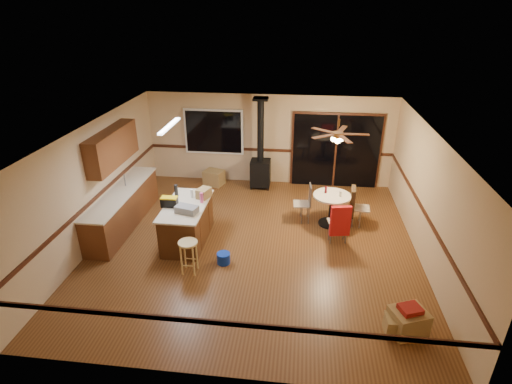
% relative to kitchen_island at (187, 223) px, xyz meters
% --- Properties ---
extents(floor, '(7.00, 7.00, 0.00)m').
position_rel_kitchen_island_xyz_m(floor, '(1.50, 0.00, -0.45)').
color(floor, brown).
rests_on(floor, ground).
extents(ceiling, '(7.00, 7.00, 0.00)m').
position_rel_kitchen_island_xyz_m(ceiling, '(1.50, 0.00, 2.15)').
color(ceiling, silver).
rests_on(ceiling, ground).
extents(wall_back, '(7.00, 0.00, 7.00)m').
position_rel_kitchen_island_xyz_m(wall_back, '(1.50, 3.50, 0.85)').
color(wall_back, tan).
rests_on(wall_back, ground).
extents(wall_front, '(7.00, 0.00, 7.00)m').
position_rel_kitchen_island_xyz_m(wall_front, '(1.50, -3.50, 0.85)').
color(wall_front, tan).
rests_on(wall_front, ground).
extents(wall_left, '(0.00, 7.00, 7.00)m').
position_rel_kitchen_island_xyz_m(wall_left, '(-2.00, 0.00, 0.85)').
color(wall_left, tan).
rests_on(wall_left, ground).
extents(wall_right, '(0.00, 7.00, 7.00)m').
position_rel_kitchen_island_xyz_m(wall_right, '(5.00, 0.00, 0.85)').
color(wall_right, tan).
rests_on(wall_right, ground).
extents(chair_rail, '(7.00, 7.00, 0.08)m').
position_rel_kitchen_island_xyz_m(chair_rail, '(1.50, 0.00, 0.55)').
color(chair_rail, '#3A1A0E').
rests_on(chair_rail, ground).
extents(window, '(1.72, 0.10, 1.32)m').
position_rel_kitchen_island_xyz_m(window, '(-0.10, 3.45, 1.05)').
color(window, black).
rests_on(window, ground).
extents(sliding_door, '(2.52, 0.10, 2.10)m').
position_rel_kitchen_island_xyz_m(sliding_door, '(3.40, 3.45, 0.60)').
color(sliding_door, black).
rests_on(sliding_door, ground).
extents(lower_cabinets, '(0.60, 3.00, 0.86)m').
position_rel_kitchen_island_xyz_m(lower_cabinets, '(-1.70, 0.50, -0.02)').
color(lower_cabinets, '#5F3118').
rests_on(lower_cabinets, ground).
extents(countertop, '(0.64, 3.04, 0.04)m').
position_rel_kitchen_island_xyz_m(countertop, '(-1.70, 0.50, 0.43)').
color(countertop, beige).
rests_on(countertop, lower_cabinets).
extents(upper_cabinets, '(0.35, 2.00, 0.80)m').
position_rel_kitchen_island_xyz_m(upper_cabinets, '(-1.83, 0.70, 1.45)').
color(upper_cabinets, '#5F3118').
rests_on(upper_cabinets, ground).
extents(kitchen_island, '(0.88, 1.68, 0.90)m').
position_rel_kitchen_island_xyz_m(kitchen_island, '(0.00, 0.00, 0.00)').
color(kitchen_island, '#482712').
rests_on(kitchen_island, ground).
extents(wood_stove, '(0.55, 0.50, 2.52)m').
position_rel_kitchen_island_xyz_m(wood_stove, '(1.30, 3.05, 0.28)').
color(wood_stove, black).
rests_on(wood_stove, ground).
extents(ceiling_fan, '(0.24, 0.24, 0.55)m').
position_rel_kitchen_island_xyz_m(ceiling_fan, '(3.21, 1.12, 1.76)').
color(ceiling_fan, brown).
rests_on(ceiling_fan, ceiling).
extents(fluorescent_strip, '(0.10, 1.20, 0.04)m').
position_rel_kitchen_island_xyz_m(fluorescent_strip, '(-0.30, 0.30, 2.11)').
color(fluorescent_strip, white).
rests_on(fluorescent_strip, ceiling).
extents(toolbox_grey, '(0.51, 0.36, 0.14)m').
position_rel_kitchen_island_xyz_m(toolbox_grey, '(0.12, -0.33, 0.52)').
color(toolbox_grey, slate).
rests_on(toolbox_grey, kitchen_island).
extents(toolbox_black, '(0.35, 0.19, 0.19)m').
position_rel_kitchen_island_xyz_m(toolbox_black, '(-0.32, -0.11, 0.54)').
color(toolbox_black, black).
rests_on(toolbox_black, kitchen_island).
extents(toolbox_yellow_lid, '(0.35, 0.19, 0.03)m').
position_rel_kitchen_island_xyz_m(toolbox_yellow_lid, '(-0.32, -0.11, 0.65)').
color(toolbox_yellow_lid, gold).
rests_on(toolbox_yellow_lid, toolbox_black).
extents(box_on_island, '(0.33, 0.38, 0.22)m').
position_rel_kitchen_island_xyz_m(box_on_island, '(0.31, 0.41, 0.55)').
color(box_on_island, olive).
rests_on(box_on_island, kitchen_island).
extents(bottle_dark, '(0.10, 0.10, 0.28)m').
position_rel_kitchen_island_xyz_m(bottle_dark, '(-0.32, 0.39, 0.59)').
color(bottle_dark, black).
rests_on(bottle_dark, kitchen_island).
extents(bottle_pink, '(0.08, 0.08, 0.23)m').
position_rel_kitchen_island_xyz_m(bottle_pink, '(0.32, 0.15, 0.56)').
color(bottle_pink, '#D84C8C').
rests_on(bottle_pink, kitchen_island).
extents(bottle_white, '(0.07, 0.07, 0.19)m').
position_rel_kitchen_island_xyz_m(bottle_white, '(0.04, 0.37, 0.54)').
color(bottle_white, white).
rests_on(bottle_white, kitchen_island).
extents(bar_stool, '(0.43, 0.43, 0.69)m').
position_rel_kitchen_island_xyz_m(bar_stool, '(0.34, -1.13, -0.11)').
color(bar_stool, '#D4B570').
rests_on(bar_stool, floor).
extents(blue_bucket, '(0.33, 0.33, 0.23)m').
position_rel_kitchen_island_xyz_m(blue_bucket, '(0.95, -0.76, -0.34)').
color(blue_bucket, '#0C2FB1').
rests_on(blue_bucket, floor).
extents(dining_table, '(0.89, 0.89, 0.78)m').
position_rel_kitchen_island_xyz_m(dining_table, '(3.21, 1.12, 0.08)').
color(dining_table, black).
rests_on(dining_table, ground).
extents(glass_red, '(0.07, 0.07, 0.16)m').
position_rel_kitchen_island_xyz_m(glass_red, '(3.06, 1.22, 0.41)').
color(glass_red, '#590C14').
rests_on(glass_red, dining_table).
extents(glass_cream, '(0.06, 0.06, 0.13)m').
position_rel_kitchen_island_xyz_m(glass_cream, '(3.39, 1.07, 0.39)').
color(glass_cream, beige).
rests_on(glass_cream, dining_table).
extents(chair_left, '(0.43, 0.43, 0.51)m').
position_rel_kitchen_island_xyz_m(chair_left, '(2.61, 1.23, 0.14)').
color(chair_left, tan).
rests_on(chair_left, ground).
extents(chair_near, '(0.50, 0.53, 0.70)m').
position_rel_kitchen_island_xyz_m(chair_near, '(3.34, 0.24, 0.14)').
color(chair_near, tan).
rests_on(chair_near, ground).
extents(chair_right, '(0.50, 0.46, 0.70)m').
position_rel_kitchen_island_xyz_m(chair_right, '(3.72, 1.19, 0.14)').
color(chair_right, tan).
rests_on(chair_right, ground).
extents(box_under_window, '(0.64, 0.57, 0.43)m').
position_rel_kitchen_island_xyz_m(box_under_window, '(-0.08, 3.10, -0.24)').
color(box_under_window, olive).
rests_on(box_under_window, floor).
extents(box_corner_a, '(0.68, 0.63, 0.42)m').
position_rel_kitchen_island_xyz_m(box_corner_a, '(4.27, -2.28, -0.24)').
color(box_corner_a, olive).
rests_on(box_corner_a, floor).
extents(box_corner_b, '(0.39, 0.34, 0.31)m').
position_rel_kitchen_island_xyz_m(box_corner_b, '(4.10, -2.33, -0.30)').
color(box_corner_b, olive).
rests_on(box_corner_b, floor).
extents(box_small_red, '(0.41, 0.38, 0.09)m').
position_rel_kitchen_island_xyz_m(box_small_red, '(4.27, -2.28, 0.01)').
color(box_small_red, maroon).
rests_on(box_small_red, box_corner_a).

